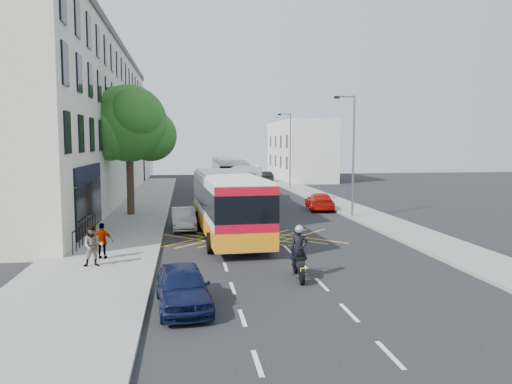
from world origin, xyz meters
name	(u,v)px	position (x,y,z in m)	size (l,w,h in m)	color
ground	(302,264)	(0.00, 0.00, 0.00)	(120.00, 120.00, 0.00)	black
pavement_left	(131,215)	(-8.50, 15.00, 0.07)	(5.00, 70.00, 0.15)	gray
pavement_right	(354,211)	(7.50, 15.00, 0.07)	(3.00, 70.00, 0.15)	gray
terrace_main	(75,123)	(-14.00, 24.49, 6.76)	(8.30, 45.00, 13.50)	beige
terrace_far	(121,143)	(-14.00, 55.00, 5.00)	(8.00, 20.00, 10.00)	silver
building_right	(299,150)	(11.00, 48.00, 4.00)	(6.00, 18.00, 8.00)	silver
street_tree	(129,124)	(-8.51, 14.97, 6.29)	(6.30, 5.70, 8.80)	#382619
lamp_near	(352,149)	(6.20, 12.00, 4.62)	(1.45, 0.15, 8.00)	slate
lamp_far	(289,147)	(6.20, 32.00, 4.62)	(1.45, 0.15, 8.00)	slate
railings	(85,231)	(-9.70, 5.30, 0.72)	(0.08, 5.60, 1.14)	black
bus_near	(228,204)	(-2.53, 6.66, 1.78)	(3.45, 12.15, 3.38)	silver
bus_mid	(244,185)	(0.01, 20.45, 1.58)	(4.44, 10.93, 3.00)	silver
bus_far	(229,174)	(-0.21, 32.36, 1.82)	(3.12, 12.29, 3.45)	silver
motorbike	(299,254)	(-0.64, -2.13, 0.95)	(0.72, 2.29, 2.03)	black
parked_car_blue	(183,286)	(-4.90, -4.81, 0.66)	(1.56, 3.87, 1.32)	#0D1435
parked_car_silver	(184,219)	(-4.90, 9.25, 0.62)	(1.32, 3.79, 1.25)	#A0A2A7
red_hatchback	(320,201)	(5.26, 16.45, 0.64)	(1.80, 4.43, 1.28)	#B91107
distant_car_grey	(210,177)	(-1.56, 44.25, 0.62)	(2.04, 4.43, 1.23)	#44464C
distant_car_silver	(247,179)	(2.58, 39.32, 0.69)	(1.63, 4.04, 1.38)	#9DA0A4
distant_car_dark	(264,177)	(5.28, 43.04, 0.70)	(1.49, 4.27, 1.41)	black
pedestrian_near	(93,246)	(-8.43, 0.26, 0.97)	(0.80, 0.62, 1.65)	gray
pedestrian_far	(102,241)	(-8.29, 1.59, 0.91)	(0.89, 0.37, 1.52)	gray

